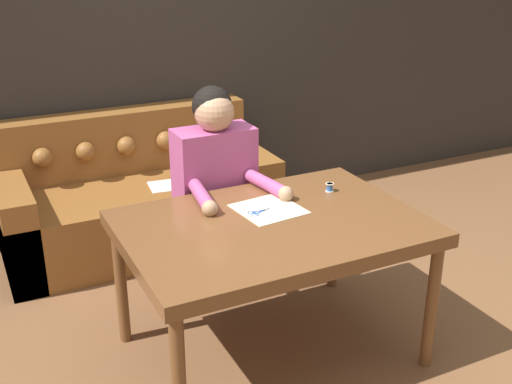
% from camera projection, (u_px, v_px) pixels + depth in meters
% --- Properties ---
extents(ground_plane, '(16.00, 16.00, 0.00)m').
position_uv_depth(ground_plane, '(275.00, 351.00, 3.32)').
color(ground_plane, brown).
extents(wall_back, '(8.00, 0.06, 2.60)m').
position_uv_depth(wall_back, '(144.00, 42.00, 4.48)').
color(wall_back, '#2D2823').
rests_on(wall_back, ground_plane).
extents(dining_table, '(1.41, 0.99, 0.74)m').
position_uv_depth(dining_table, '(272.00, 235.00, 3.07)').
color(dining_table, brown).
rests_on(dining_table, ground_plane).
extents(couch, '(1.79, 0.87, 0.88)m').
position_uv_depth(couch, '(136.00, 200.00, 4.39)').
color(couch, brown).
rests_on(couch, ground_plane).
extents(person, '(0.50, 0.62, 1.26)m').
position_uv_depth(person, '(216.00, 194.00, 3.58)').
color(person, '#33281E').
rests_on(person, ground_plane).
extents(pattern_paper_main, '(0.33, 0.34, 0.00)m').
position_uv_depth(pattern_paper_main, '(269.00, 209.00, 3.17)').
color(pattern_paper_main, beige).
rests_on(pattern_paper_main, dining_table).
extents(scissors, '(0.22, 0.10, 0.01)m').
position_uv_depth(scissors, '(261.00, 211.00, 3.14)').
color(scissors, silver).
rests_on(scissors, dining_table).
extents(thread_spool, '(0.04, 0.04, 0.05)m').
position_uv_depth(thread_spool, '(330.00, 187.00, 3.39)').
color(thread_spool, '#3366B2').
rests_on(thread_spool, dining_table).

